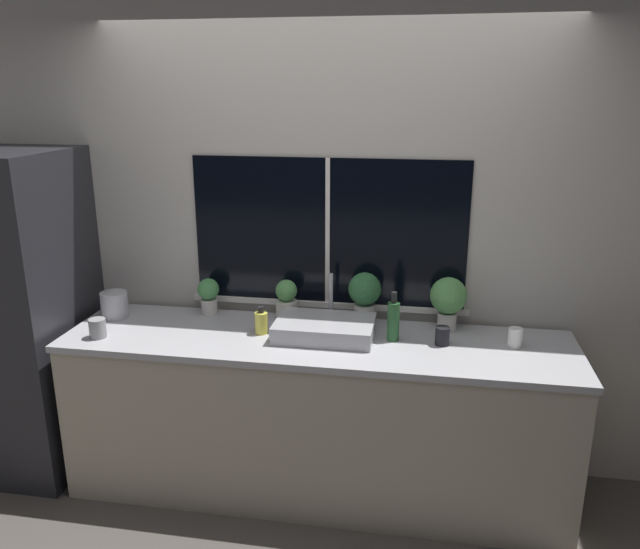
# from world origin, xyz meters

# --- Properties ---
(ground_plane) EXTENTS (14.00, 14.00, 0.00)m
(ground_plane) POSITION_xyz_m (0.00, 0.00, 0.00)
(ground_plane) COLOR #4C4742
(wall_back) EXTENTS (8.00, 0.09, 2.70)m
(wall_back) POSITION_xyz_m (0.00, 0.72, 1.35)
(wall_back) COLOR #BCB7AD
(wall_back) RESTS_ON ground_plane
(wall_left) EXTENTS (0.06, 7.00, 2.70)m
(wall_left) POSITION_xyz_m (-2.37, 1.50, 1.35)
(wall_left) COLOR #BCB7AD
(wall_left) RESTS_ON ground_plane
(counter) EXTENTS (2.67, 0.68, 0.90)m
(counter) POSITION_xyz_m (0.00, 0.33, 0.45)
(counter) COLOR #B2A893
(counter) RESTS_ON ground_plane
(refrigerator) EXTENTS (0.71, 0.74, 1.84)m
(refrigerator) POSITION_xyz_m (-1.73, 0.33, 0.92)
(refrigerator) COLOR #232328
(refrigerator) RESTS_ON ground_plane
(sink) EXTENTS (0.51, 0.39, 0.29)m
(sink) POSITION_xyz_m (0.04, 0.37, 0.95)
(sink) COLOR #ADADB2
(sink) RESTS_ON counter
(potted_plant_far_left) EXTENTS (0.12, 0.12, 0.21)m
(potted_plant_far_left) POSITION_xyz_m (-0.67, 0.59, 1.02)
(potted_plant_far_left) COLOR silver
(potted_plant_far_left) RESTS_ON counter
(potted_plant_center_left) EXTENTS (0.12, 0.12, 0.23)m
(potted_plant_center_left) POSITION_xyz_m (-0.22, 0.59, 1.01)
(potted_plant_center_left) COLOR silver
(potted_plant_center_left) RESTS_ON counter
(potted_plant_center_right) EXTENTS (0.18, 0.18, 0.29)m
(potted_plant_center_right) POSITION_xyz_m (0.22, 0.59, 1.07)
(potted_plant_center_right) COLOR silver
(potted_plant_center_right) RESTS_ON counter
(potted_plant_far_right) EXTENTS (0.20, 0.20, 0.29)m
(potted_plant_far_right) POSITION_xyz_m (0.67, 0.59, 1.07)
(potted_plant_far_right) COLOR silver
(potted_plant_far_right) RESTS_ON counter
(soap_bottle) EXTENTS (0.07, 0.07, 0.15)m
(soap_bottle) POSITION_xyz_m (-0.30, 0.35, 0.96)
(soap_bottle) COLOR #DBD14C
(soap_bottle) RESTS_ON counter
(bottle_tall) EXTENTS (0.06, 0.06, 0.26)m
(bottle_tall) POSITION_xyz_m (0.39, 0.38, 1.01)
(bottle_tall) COLOR #235128
(bottle_tall) RESTS_ON counter
(mug_black) EXTENTS (0.07, 0.07, 0.10)m
(mug_black) POSITION_xyz_m (0.64, 0.36, 0.95)
(mug_black) COLOR black
(mug_black) RESTS_ON counter
(mug_white) EXTENTS (0.07, 0.07, 0.10)m
(mug_white) POSITION_xyz_m (1.00, 0.39, 0.95)
(mug_white) COLOR white
(mug_white) RESTS_ON counter
(mug_grey) EXTENTS (0.09, 0.09, 0.10)m
(mug_grey) POSITION_xyz_m (-1.13, 0.15, 0.95)
(mug_grey) COLOR gray
(mug_grey) RESTS_ON counter
(kettle) EXTENTS (0.15, 0.15, 0.16)m
(kettle) POSITION_xyz_m (-1.18, 0.44, 0.98)
(kettle) COLOR #B2B2B7
(kettle) RESTS_ON counter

